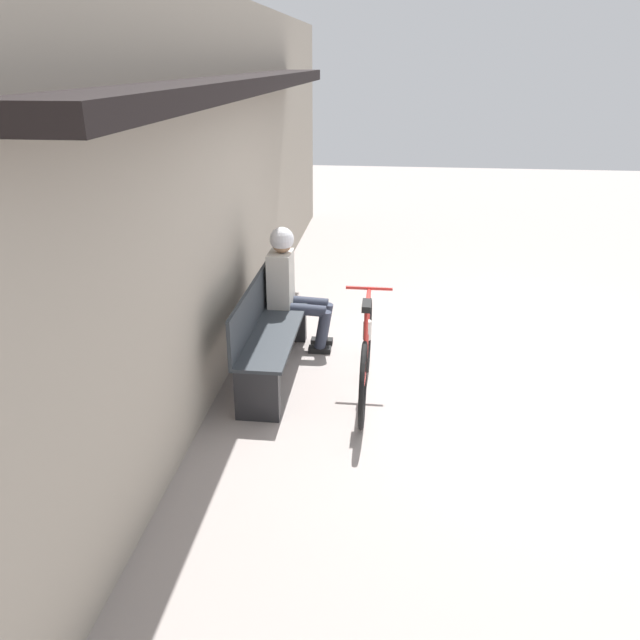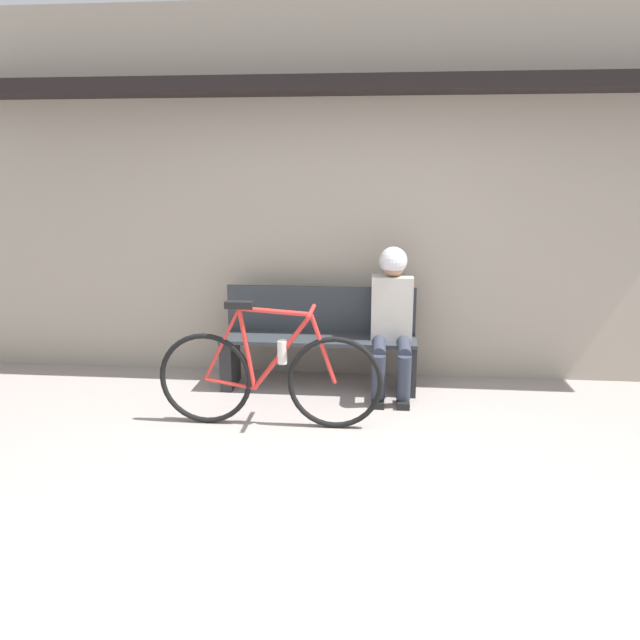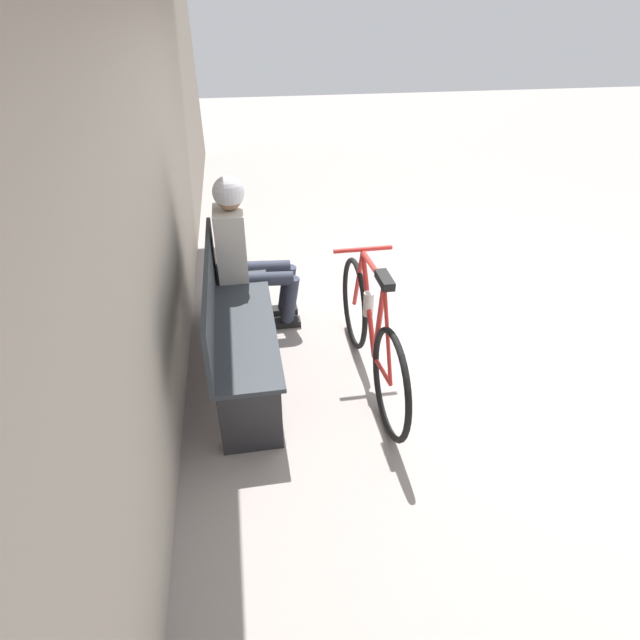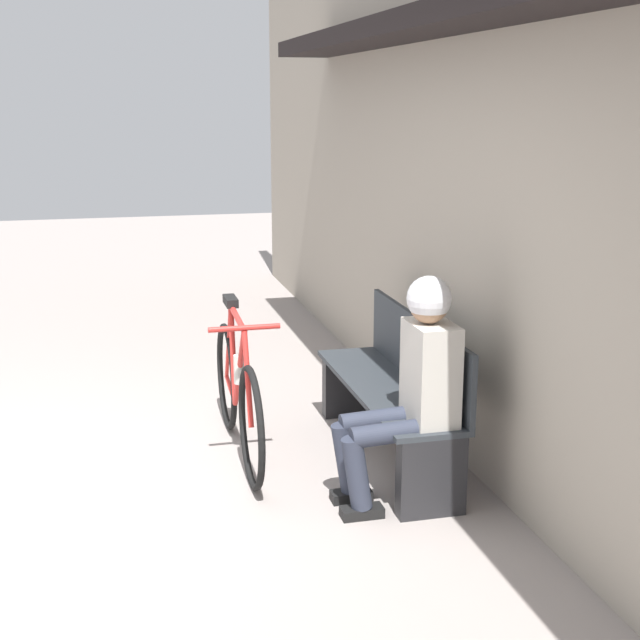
% 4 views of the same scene
% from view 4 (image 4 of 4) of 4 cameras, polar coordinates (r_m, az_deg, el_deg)
% --- Properties ---
extents(ground_plane, '(24.00, 24.00, 0.00)m').
position_cam_4_polar(ground_plane, '(4.97, -17.13, -11.59)').
color(ground_plane, gray).
extents(storefront_wall, '(12.00, 0.56, 3.20)m').
position_cam_4_polar(storefront_wall, '(4.95, 10.62, 8.77)').
color(storefront_wall, '#9E9384').
rests_on(storefront_wall, ground_plane).
extents(park_bench_near, '(1.64, 0.42, 0.86)m').
position_cam_4_polar(park_bench_near, '(5.29, 4.77, -4.70)').
color(park_bench_near, '#2D3338').
rests_on(park_bench_near, ground_plane).
extents(bicycle, '(1.64, 0.40, 0.93)m').
position_cam_4_polar(bicycle, '(5.35, -5.28, -4.72)').
color(bicycle, black).
rests_on(bicycle, ground_plane).
extents(person_seated, '(0.34, 0.62, 1.23)m').
position_cam_4_polar(person_seated, '(4.61, 5.98, -3.61)').
color(person_seated, '#2D3342').
rests_on(person_seated, ground_plane).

